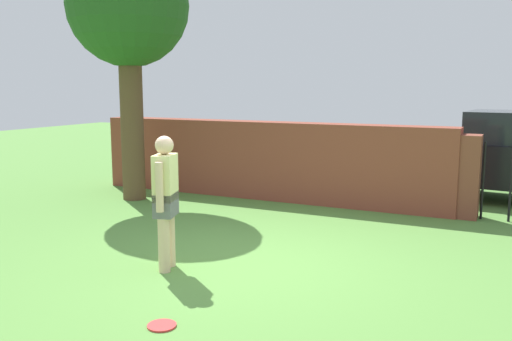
{
  "coord_description": "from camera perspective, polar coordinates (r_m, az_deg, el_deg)",
  "views": [
    {
      "loc": [
        2.99,
        -5.77,
        2.2
      ],
      "look_at": [
        -0.38,
        1.18,
        1.0
      ],
      "focal_mm": 38.39,
      "sensor_mm": 36.0,
      "label": 1
    }
  ],
  "objects": [
    {
      "name": "frisbee_red",
      "position": [
        5.32,
        -9.79,
        -15.64
      ],
      "size": [
        0.27,
        0.27,
        0.02
      ],
      "primitive_type": "cylinder",
      "color": "red",
      "rests_on": "ground"
    },
    {
      "name": "tree",
      "position": [
        10.9,
        -13.17,
        15.87
      ],
      "size": [
        2.27,
        2.27,
        4.82
      ],
      "color": "brown",
      "rests_on": "ground"
    },
    {
      "name": "person",
      "position": [
        6.6,
        -9.4,
        -2.67
      ],
      "size": [
        0.32,
        0.52,
        1.62
      ],
      "rotation": [
        0.0,
        0.0,
        -1.26
      ],
      "color": "beige",
      "rests_on": "ground"
    },
    {
      "name": "ground_plane",
      "position": [
        6.86,
        -1.44,
        -9.87
      ],
      "size": [
        40.0,
        40.0,
        0.0
      ],
      "primitive_type": "plane",
      "color": "#568C3D"
    },
    {
      "name": "brick_wall",
      "position": [
        10.73,
        0.9,
        1.09
      ],
      "size": [
        7.23,
        0.5,
        1.51
      ],
      "primitive_type": "cube",
      "color": "brown",
      "rests_on": "ground"
    }
  ]
}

